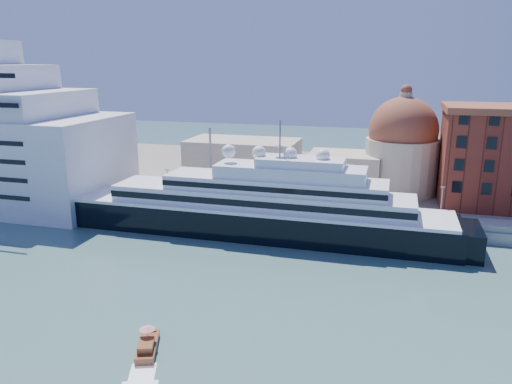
% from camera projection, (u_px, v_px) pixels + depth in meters
% --- Properties ---
extents(ground, '(400.00, 400.00, 0.00)m').
position_uv_depth(ground, '(256.00, 283.00, 80.84)').
color(ground, '#355D5B').
rests_on(ground, ground).
extents(quay, '(180.00, 10.00, 2.50)m').
position_uv_depth(quay, '(297.00, 215.00, 112.18)').
color(quay, gray).
rests_on(quay, ground).
extents(land, '(260.00, 72.00, 2.00)m').
position_uv_depth(land, '(323.00, 177.00, 150.41)').
color(land, slate).
rests_on(land, ground).
extents(quay_fence, '(180.00, 0.10, 1.20)m').
position_uv_depth(quay_fence, '(293.00, 213.00, 107.51)').
color(quay_fence, slate).
rests_on(quay_fence, quay).
extents(superyacht, '(93.53, 12.97, 27.95)m').
position_uv_depth(superyacht, '(237.00, 210.00, 103.76)').
color(superyacht, black).
rests_on(superyacht, ground).
extents(service_barge, '(11.39, 4.63, 2.50)m').
position_uv_depth(service_barge, '(96.00, 217.00, 113.02)').
color(service_barge, white).
rests_on(service_barge, ground).
extents(water_taxi, '(4.45, 7.12, 3.21)m').
position_uv_depth(water_taxi, '(147.00, 346.00, 61.80)').
color(water_taxi, maroon).
rests_on(water_taxi, ground).
extents(church, '(66.00, 18.00, 25.50)m').
position_uv_depth(church, '(339.00, 156.00, 130.12)').
color(church, beige).
rests_on(church, land).
extents(lamp_posts, '(120.80, 2.40, 18.00)m').
position_uv_depth(lamp_posts, '(240.00, 176.00, 111.68)').
color(lamp_posts, slate).
rests_on(lamp_posts, quay).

